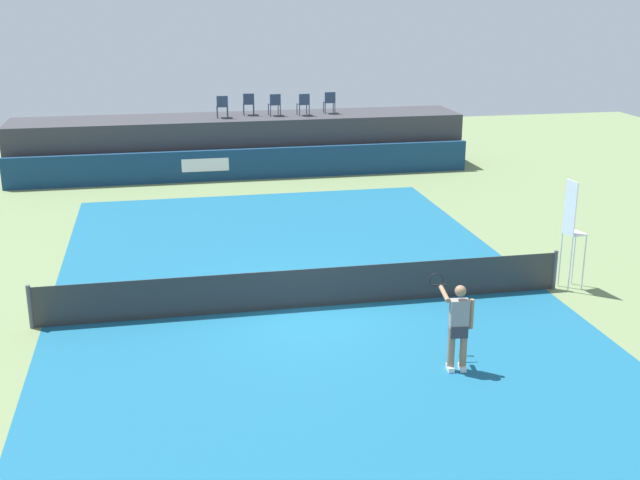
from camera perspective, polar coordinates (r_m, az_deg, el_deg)
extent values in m
plane|color=#6B7F51|center=(21.91, -2.24, -1.83)|extent=(48.00, 48.00, 0.00)
cube|color=#16597A|center=(19.14, -0.81, -4.73)|extent=(12.00, 22.00, 0.00)
cube|color=navy|center=(31.81, -5.28, 5.31)|extent=(18.00, 0.20, 1.20)
cube|color=white|center=(31.57, -8.04, 5.23)|extent=(1.80, 0.02, 0.50)
cube|color=#38383D|center=(33.46, -5.64, 6.77)|extent=(18.00, 2.80, 2.20)
cylinder|color=#2D3D56|center=(33.14, -6.53, 8.96)|extent=(0.04, 0.04, 0.44)
cylinder|color=#2D3D56|center=(33.12, -7.23, 8.93)|extent=(0.04, 0.04, 0.44)
cylinder|color=#2D3D56|center=(32.74, -6.48, 8.86)|extent=(0.04, 0.04, 0.44)
cylinder|color=#2D3D56|center=(32.72, -7.20, 8.83)|extent=(0.04, 0.04, 0.44)
cube|color=#2D3D56|center=(32.90, -6.88, 9.30)|extent=(0.45, 0.45, 0.03)
cube|color=#2D3D56|center=(32.66, -6.87, 9.64)|extent=(0.44, 0.04, 0.42)
cylinder|color=#2D3D56|center=(33.75, -4.69, 9.16)|extent=(0.04, 0.04, 0.44)
cylinder|color=#2D3D56|center=(33.73, -5.39, 9.14)|extent=(0.04, 0.04, 0.44)
cylinder|color=#2D3D56|center=(33.35, -4.65, 9.06)|extent=(0.04, 0.04, 0.44)
cylinder|color=#2D3D56|center=(33.33, -5.36, 9.04)|extent=(0.04, 0.04, 0.44)
cube|color=#2D3D56|center=(33.51, -5.03, 9.50)|extent=(0.47, 0.47, 0.03)
cube|color=#2D3D56|center=(33.28, -5.02, 9.83)|extent=(0.44, 0.05, 0.42)
cylinder|color=#2D3D56|center=(33.53, -2.95, 9.14)|extent=(0.04, 0.04, 0.44)
cylinder|color=#2D3D56|center=(33.45, -3.64, 9.11)|extent=(0.04, 0.04, 0.44)
cylinder|color=#2D3D56|center=(33.14, -2.80, 9.05)|extent=(0.04, 0.04, 0.44)
cylinder|color=#2D3D56|center=(33.05, -3.49, 9.01)|extent=(0.04, 0.04, 0.44)
cube|color=#2D3D56|center=(33.26, -3.23, 9.48)|extent=(0.47, 0.47, 0.03)
cube|color=#2D3D56|center=(33.03, -3.15, 9.82)|extent=(0.44, 0.06, 0.42)
cylinder|color=#2D3D56|center=(33.57, -0.95, 9.17)|extent=(0.04, 0.04, 0.44)
cylinder|color=#2D3D56|center=(33.46, -1.63, 9.14)|extent=(0.04, 0.04, 0.44)
cylinder|color=#2D3D56|center=(33.18, -0.76, 9.08)|extent=(0.04, 0.04, 0.44)
cylinder|color=#2D3D56|center=(33.08, -1.44, 9.05)|extent=(0.04, 0.04, 0.44)
cube|color=#2D3D56|center=(33.29, -1.20, 9.51)|extent=(0.48, 0.48, 0.03)
cube|color=#2D3D56|center=(33.06, -1.10, 9.85)|extent=(0.44, 0.06, 0.42)
cylinder|color=#2D3D56|center=(34.11, 0.93, 9.30)|extent=(0.04, 0.04, 0.44)
cylinder|color=#2D3D56|center=(34.04, 0.25, 9.29)|extent=(0.04, 0.04, 0.44)
cylinder|color=#2D3D56|center=(33.72, 1.05, 9.21)|extent=(0.04, 0.04, 0.44)
cylinder|color=#2D3D56|center=(33.65, 0.37, 9.19)|extent=(0.04, 0.04, 0.44)
cube|color=#2D3D56|center=(33.85, 0.65, 9.64)|extent=(0.46, 0.46, 0.03)
cube|color=#2D3D56|center=(33.61, 0.71, 9.97)|extent=(0.44, 0.04, 0.42)
cylinder|color=white|center=(21.04, 18.02, -1.52)|extent=(0.04, 0.04, 1.40)
cylinder|color=white|center=(21.33, 17.36, -1.20)|extent=(0.04, 0.04, 1.40)
cylinder|color=white|center=(20.79, 17.14, -1.66)|extent=(0.04, 0.04, 1.40)
cylinder|color=white|center=(21.09, 16.48, -1.33)|extent=(0.04, 0.04, 1.40)
cube|color=white|center=(20.85, 17.42, 0.44)|extent=(0.51, 0.51, 0.03)
cube|color=white|center=(20.55, 17.14, 2.19)|extent=(0.10, 0.44, 1.33)
cube|color=#2D2D2D|center=(18.97, -0.82, -3.40)|extent=(12.40, 0.02, 0.95)
cylinder|color=#4C4C51|center=(18.93, -19.66, -4.44)|extent=(0.10, 0.10, 1.00)
cylinder|color=#4C4C51|center=(20.92, 16.13, -2.03)|extent=(0.10, 0.10, 1.00)
cube|color=white|center=(16.38, 9.94, -8.79)|extent=(0.15, 0.27, 0.10)
cylinder|color=#997051|center=(16.19, 10.02, -7.33)|extent=(0.14, 0.14, 0.82)
cube|color=white|center=(16.33, 9.12, -8.85)|extent=(0.15, 0.27, 0.10)
cylinder|color=#997051|center=(16.13, 9.19, -7.38)|extent=(0.14, 0.14, 0.82)
cube|color=#333338|center=(16.03, 9.67, -6.28)|extent=(0.36, 0.26, 0.24)
cube|color=gray|center=(15.89, 9.73, -5.09)|extent=(0.38, 0.24, 0.56)
sphere|color=#997051|center=(15.72, 9.82, -3.54)|extent=(0.22, 0.22, 0.22)
cylinder|color=#997051|center=(15.95, 10.57, -5.12)|extent=(0.09, 0.09, 0.60)
cylinder|color=#997051|center=(15.96, 8.72, -3.75)|extent=(0.16, 0.61, 0.14)
cylinder|color=black|center=(16.33, 8.38, -3.14)|extent=(0.30, 0.07, 0.03)
torus|color=black|center=(16.60, 8.16, -2.80)|extent=(0.30, 0.06, 0.30)
sphere|color=#D8EA33|center=(19.65, 9.46, -4.27)|extent=(0.07, 0.07, 0.07)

